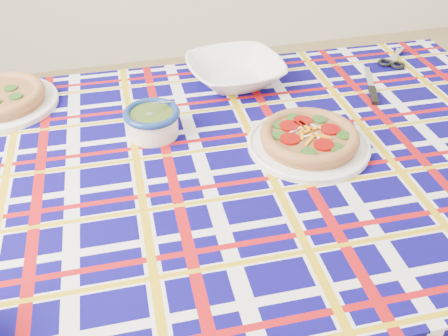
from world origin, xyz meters
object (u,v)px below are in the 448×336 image
object	(u,v)px
dining_table	(231,185)
serving_bowl	(235,72)
main_focaccia_plate	(309,137)
pesto_bowl	(152,120)

from	to	relation	value
dining_table	serving_bowl	size ratio (longest dim) A/B	6.15
dining_table	serving_bowl	bearing A→B (deg)	74.69
dining_table	main_focaccia_plate	size ratio (longest dim) A/B	5.56
dining_table	main_focaccia_plate	xyz separation A→B (m)	(0.18, -0.00, 0.10)
main_focaccia_plate	serving_bowl	size ratio (longest dim) A/B	1.11
dining_table	pesto_bowl	distance (m)	0.24
pesto_bowl	serving_bowl	xyz separation A→B (m)	(0.26, 0.20, -0.01)
pesto_bowl	dining_table	bearing A→B (deg)	-43.29
main_focaccia_plate	pesto_bowl	xyz separation A→B (m)	(-0.33, 0.15, 0.01)
dining_table	pesto_bowl	bearing A→B (deg)	138.78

